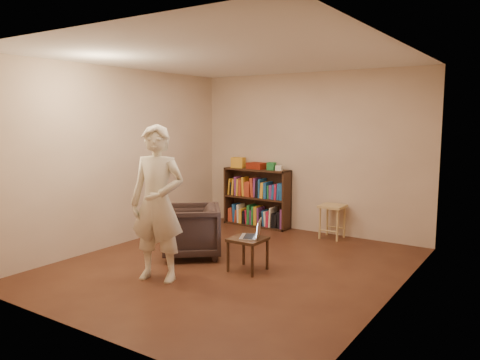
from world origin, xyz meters
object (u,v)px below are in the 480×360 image
Objects in this scene: bookshelf at (257,201)px; laptop at (253,233)px; side_table at (248,243)px; armchair at (191,231)px; person at (157,203)px; stool at (332,211)px.

laptop is at bearing -59.67° from bookshelf.
side_table is 1.10× the size of laptop.
bookshelf is 2.90× the size of side_table.
armchair reaches higher than side_table.
armchair is 0.43× the size of person.
stool is at bearing -3.39° from bookshelf.
stool is 1.28× the size of side_table.
stool is 0.68× the size of armchair.
person is at bearing -22.40° from armchair.
person is at bearing -64.81° from laptop.
stool is at bearing 109.44° from armchair.
side_table is at bearing 46.09° from armchair.
person is (-0.95, -2.89, 0.47)m from stool.
side_table is at bearing -72.38° from laptop.
side_table is 0.14m from laptop.
armchair is 1.03m from laptop.
laptop is (1.02, -0.04, 0.12)m from armchair.
stool is 1.40× the size of laptop.
bookshelf is 3.04m from person.
armchair is at bearing 89.67° from person.
laptop reaches higher than stool.
side_table is (0.97, -0.09, -0.01)m from armchair.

